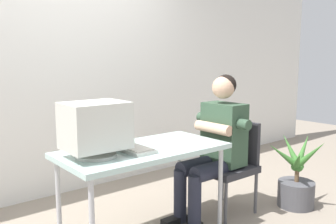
{
  "coord_description": "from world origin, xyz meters",
  "views": [
    {
      "loc": [
        -1.54,
        -2.18,
        1.4
      ],
      "look_at": [
        0.24,
        0.0,
        0.98
      ],
      "focal_mm": 38.84,
      "sensor_mm": 36.0,
      "label": 1
    }
  ],
  "objects": [
    {
      "name": "wall_back",
      "position": [
        0.3,
        1.4,
        1.5
      ],
      "size": [
        8.0,
        0.1,
        3.0
      ],
      "primitive_type": "cube",
      "color": "silver",
      "rests_on": "ground_plane"
    },
    {
      "name": "desk_mug",
      "position": [
        -0.02,
        0.24,
        0.78
      ],
      "size": [
        0.07,
        0.08,
        0.1
      ],
      "color": "white",
      "rests_on": "desk"
    },
    {
      "name": "potted_plant",
      "position": [
        1.49,
        -0.38,
        0.24
      ],
      "size": [
        0.55,
        0.52,
        0.69
      ],
      "color": "#4C4C51",
      "rests_on": "ground_plane"
    },
    {
      "name": "desk",
      "position": [
        0.0,
        0.0,
        0.68
      ],
      "size": [
        1.27,
        0.64,
        0.73
      ],
      "color": "#B7B7BC",
      "rests_on": "ground_plane"
    },
    {
      "name": "keyboard",
      "position": [
        -0.11,
        0.01,
        0.75
      ],
      "size": [
        0.18,
        0.43,
        0.03
      ],
      "color": "silver",
      "rests_on": "desk"
    },
    {
      "name": "crt_monitor",
      "position": [
        -0.39,
        0.0,
        0.94
      ],
      "size": [
        0.43,
        0.33,
        0.38
      ],
      "color": "silver",
      "rests_on": "desk"
    },
    {
      "name": "person_seated",
      "position": [
        0.74,
        -0.03,
        0.68
      ],
      "size": [
        0.72,
        0.58,
        1.26
      ],
      "color": "#334C38",
      "rests_on": "ground_plane"
    },
    {
      "name": "office_chair",
      "position": [
        0.94,
        -0.03,
        0.47
      ],
      "size": [
        0.46,
        0.46,
        0.83
      ],
      "color": "#4C4C51",
      "rests_on": "ground_plane"
    }
  ]
}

